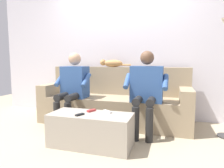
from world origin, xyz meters
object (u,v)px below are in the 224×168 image
Objects in this scene: couch at (114,103)px; person_left_seated at (146,87)px; coffee_table at (91,130)px; cat_on_backrest at (111,63)px; remote_white at (108,111)px; person_right_seated at (73,85)px; remote_red at (91,111)px; remote_black at (80,115)px.

person_left_seated reaches higher than couch.
cat_on_backrest is at bearing -84.25° from coffee_table.
person_right_seated is at bearing -178.38° from remote_white.
person_right_seated is at bearing -1.28° from person_left_seated.
couch reaches higher than remote_red.
remote_white is 1.24× the size of remote_red.
person_left_seated is at bearing -18.48° from remote_black.
coffee_table is 1.75× the size of cat_on_backrest.
couch is 1.13m from remote_black.
person_left_seated is 2.07× the size of cat_on_backrest.
person_left_seated is at bearing 178.72° from person_right_seated.
person_right_seated is 0.94m from remote_black.
couch is 0.78m from person_left_seated.
remote_black is (0.68, 0.74, -0.26)m from person_left_seated.
person_right_seated is (1.16, -0.03, -0.01)m from person_left_seated.
couch is at bearing 137.84° from remote_white.
cat_on_backrest is at bearing -41.81° from person_left_seated.
person_right_seated reaches higher than cat_on_backrest.
remote_white is (0.41, 0.51, -0.26)m from person_left_seated.
person_left_seated reaches higher than remote_red.
couch is at bearing -148.11° from person_right_seated.
cat_on_backrest reaches higher than remote_red.
remote_red is (0.04, 0.92, 0.09)m from couch.
cat_on_backrest is at bearing -148.38° from remote_red.
remote_red is at bearing 40.70° from person_left_seated.
cat_on_backrest is at bearing -126.69° from person_right_seated.
cat_on_backrest reaches higher than coffee_table.
person_right_seated is (0.58, -0.66, 0.47)m from coffee_table.
couch is 2.10× the size of person_right_seated.
remote_black is at bearing 46.38° from coffee_table.
coffee_table is at bearing 47.62° from person_left_seated.
person_right_seated reaches higher than remote_red.
person_left_seated is (-0.58, 0.39, 0.35)m from couch.
remote_red reaches higher than remote_black.
remote_black is (0.10, 1.13, 0.09)m from couch.
couch is 0.76m from person_right_seated.
remote_white is at bearing -25.37° from remote_black.
cat_on_backrest is (0.13, -1.27, 0.80)m from coffee_table.
remote_white is at bearing 144.74° from person_right_seated.
cat_on_backrest is (0.71, -0.63, 0.33)m from person_left_seated.
couch is 20.60× the size of remote_red.
coffee_table is 0.85× the size of person_right_seated.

